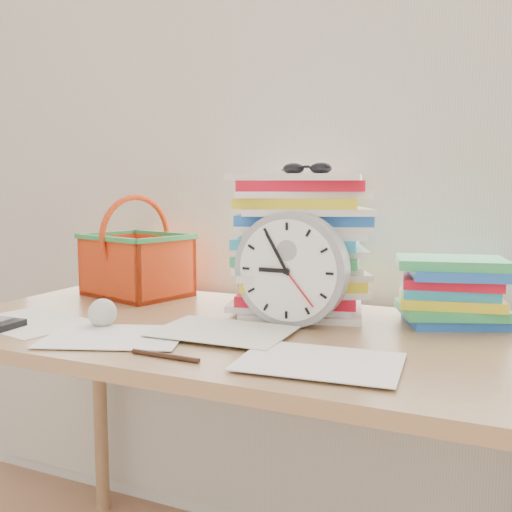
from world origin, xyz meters
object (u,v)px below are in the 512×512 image
at_px(paper_stack, 300,244).
at_px(clock, 291,269).
at_px(book_stack, 454,291).
at_px(desk, 240,359).
at_px(basket, 136,247).

bearing_deg(paper_stack, clock, -77.41).
bearing_deg(book_stack, desk, -153.57).
relative_size(paper_stack, basket, 1.20).
distance_m(clock, basket, 0.56).
height_order(desk, book_stack, book_stack).
relative_size(desk, book_stack, 5.44).
bearing_deg(desk, book_stack, 26.43).
relative_size(desk, paper_stack, 4.13).
xyz_separation_m(paper_stack, basket, (-0.50, 0.02, -0.03)).
bearing_deg(clock, paper_stack, 102.59).
bearing_deg(basket, paper_stack, 14.14).
bearing_deg(clock, book_stack, 25.67).
height_order(desk, clock, clock).
bearing_deg(paper_stack, basket, 178.02).
bearing_deg(basket, desk, -10.66).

